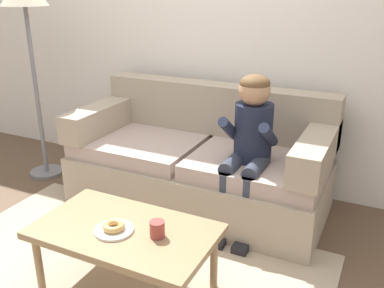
# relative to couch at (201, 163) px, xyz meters

# --- Properties ---
(ground) EXTENTS (10.00, 10.00, 0.00)m
(ground) POSITION_rel_couch_xyz_m (-0.07, -0.84, -0.33)
(ground) COLOR brown
(wall_back) EXTENTS (8.00, 0.10, 2.80)m
(wall_back) POSITION_rel_couch_xyz_m (-0.07, 0.56, 1.07)
(wall_back) COLOR silver
(wall_back) RESTS_ON ground
(area_rug) EXTENTS (2.44, 1.63, 0.01)m
(area_rug) POSITION_rel_couch_xyz_m (-0.07, -1.09, -0.33)
(area_rug) COLOR tan
(area_rug) RESTS_ON ground
(couch) EXTENTS (1.94, 0.90, 0.90)m
(couch) POSITION_rel_couch_xyz_m (0.00, 0.00, 0.00)
(couch) COLOR tan
(couch) RESTS_ON ground
(coffee_table) EXTENTS (0.99, 0.57, 0.41)m
(coffee_table) POSITION_rel_couch_xyz_m (0.07, -1.14, 0.03)
(coffee_table) COLOR #937551
(coffee_table) RESTS_ON ground
(person_child) EXTENTS (0.34, 0.58, 1.10)m
(person_child) POSITION_rel_couch_xyz_m (0.45, -0.20, 0.34)
(person_child) COLOR #1E2338
(person_child) RESTS_ON ground
(plate) EXTENTS (0.21, 0.21, 0.01)m
(plate) POSITION_rel_couch_xyz_m (0.04, -1.20, 0.08)
(plate) COLOR white
(plate) RESTS_ON coffee_table
(donut) EXTENTS (0.15, 0.15, 0.04)m
(donut) POSITION_rel_couch_xyz_m (0.04, -1.20, 0.11)
(donut) COLOR tan
(donut) RESTS_ON plate
(mug) EXTENTS (0.08, 0.08, 0.09)m
(mug) POSITION_rel_couch_xyz_m (0.28, -1.14, 0.12)
(mug) COLOR #993D38
(mug) RESTS_ON coffee_table
(floor_lamp) EXTENTS (0.38, 0.38, 1.74)m
(floor_lamp) POSITION_rel_couch_xyz_m (-1.50, -0.13, 1.14)
(floor_lamp) COLOR slate
(floor_lamp) RESTS_ON ground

